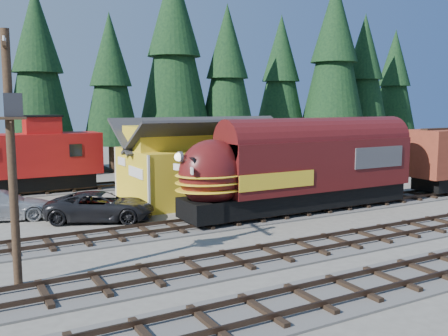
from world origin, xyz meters
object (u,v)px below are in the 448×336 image
depot (218,153)px  caboose (30,158)px  pickup_truck_a (101,206)px  locomotive (295,172)px  utility_pole (12,143)px  pickup_truck_b (0,205)px

depot → caboose: caboose is taller
pickup_truck_a → caboose: bearing=37.0°
locomotive → utility_pole: 16.00m
depot → pickup_truck_a: depot is taller
depot → caboose: (-10.66, 7.50, -0.48)m
caboose → utility_pole: utility_pole is taller
depot → caboose: bearing=144.9°
caboose → utility_pole: bearing=-99.5°
locomotive → pickup_truck_b: 16.14m
utility_pole → pickup_truck_b: 11.78m
caboose → utility_pole: (-3.10, -18.51, 2.42)m
pickup_truck_b → depot: bearing=-77.5°
locomotive → pickup_truck_a: locomotive is taller
utility_pole → caboose: bearing=88.9°
locomotive → pickup_truck_a: size_ratio=2.67×
locomotive → utility_pole: utility_pole is taller
utility_pole → pickup_truck_b: size_ratio=1.55×
pickup_truck_b → utility_pole: bearing=-169.9°
depot → pickup_truck_b: size_ratio=2.32×
pickup_truck_a → pickup_truck_b: (-4.63, 2.86, 0.02)m
caboose → locomotive: bearing=-49.3°
caboose → utility_pole: size_ratio=1.12×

